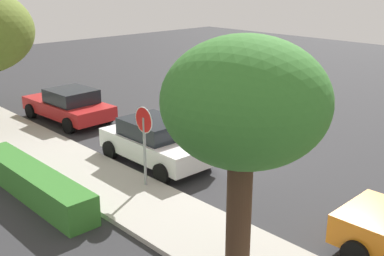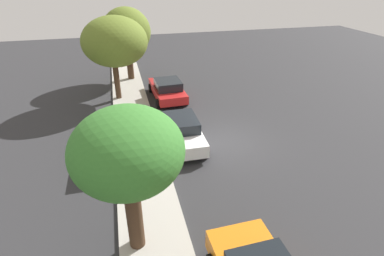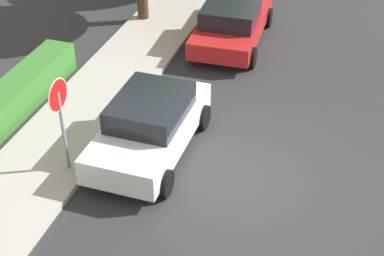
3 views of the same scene
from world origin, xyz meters
TOP-DOWN VIEW (x-y plane):
  - ground_plane at (0.00, 0.00)m, footprint 60.00×60.00m
  - sidewalk_curb at (0.00, 4.60)m, footprint 32.00×2.35m
  - stop_sign at (-1.05, 3.87)m, footprint 0.76×0.08m
  - parked_car_white at (0.33, 2.36)m, footprint 4.07×2.06m
  - parked_car_red at (6.59, 2.01)m, footprint 4.50×2.28m
  - front_yard_hedge at (0.75, 6.47)m, footprint 5.50×0.88m

SIDE VIEW (x-z plane):
  - ground_plane at x=0.00m, z-range 0.00..0.00m
  - sidewalk_curb at x=0.00m, z-range 0.00..0.14m
  - front_yard_hedge at x=0.75m, z-range 0.00..0.83m
  - parked_car_red at x=6.59m, z-range 0.00..1.43m
  - parked_car_white at x=0.33m, z-range 0.02..1.51m
  - stop_sign at x=-1.05m, z-range 0.46..2.96m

